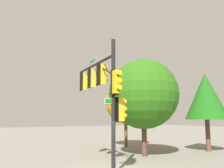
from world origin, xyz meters
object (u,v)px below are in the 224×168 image
Objects in this scene: tree_near at (143,94)px; tree_mid at (206,96)px; signal_pole_assembly at (103,87)px; tree_far at (126,104)px.

tree_near is 1.08× the size of tree_mid.
signal_pole_assembly is 1.04× the size of tree_mid.
tree_far is at bearing 31.71° from tree_mid.
tree_mid is (1.21, -10.41, 0.12)m from signal_pole_assembly.
signal_pole_assembly is 10.48m from tree_mid.
signal_pole_assembly is 4.98m from tree_near.
signal_pole_assembly is at bearing 137.58° from tree_far.
tree_mid is 7.15m from tree_far.
signal_pole_assembly reaches higher than tree_mid.
tree_near is 5.63m from tree_far.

